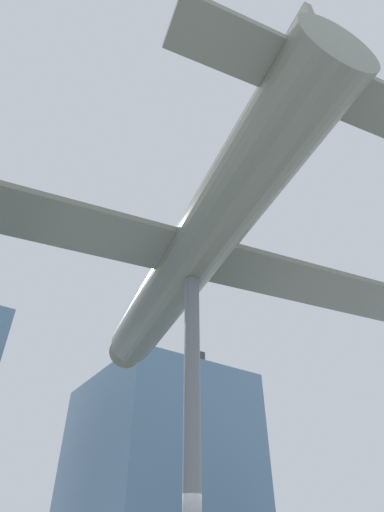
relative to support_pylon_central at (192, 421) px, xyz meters
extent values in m
cube|color=slate|center=(7.56, 14.95, 1.27)|extent=(8.73, 10.20, 10.52)
cube|color=#383A3F|center=(7.56, 14.95, 6.84)|extent=(0.36, 9.69, 0.60)
cylinder|color=slate|center=(0.00, 0.00, 0.00)|extent=(0.42, 0.42, 7.97)
cylinder|color=slate|center=(0.00, 0.00, 4.87)|extent=(4.53, 14.02, 1.77)
cube|color=slate|center=(0.00, 0.00, 4.87)|extent=(18.26, 5.62, 0.18)
cube|color=slate|center=(-1.23, -6.01, 5.01)|extent=(5.92, 2.15, 0.18)
cube|color=slate|center=(-1.23, -6.01, 6.14)|extent=(0.40, 1.11, 2.17)
cone|color=slate|center=(1.50, 7.33, 4.87)|extent=(1.68, 1.30, 1.51)
sphere|color=black|center=(1.64, 8.01, 4.87)|extent=(0.44, 0.44, 0.44)
camera|label=1|loc=(-5.53, -8.21, -2.49)|focal=28.00mm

